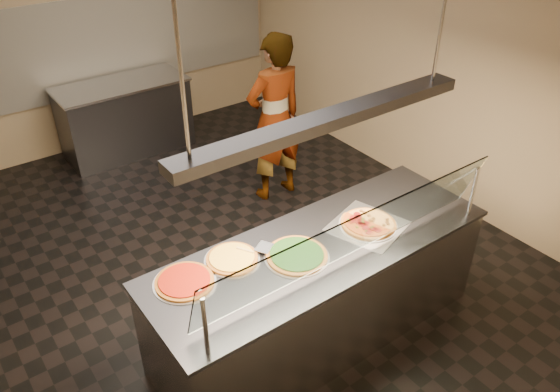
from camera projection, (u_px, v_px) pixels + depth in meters
ground at (227, 247)px, 5.55m from camera, size 5.00×6.00×0.02m
wall_back at (93, 30)px, 6.76m from camera, size 5.00×0.02×3.00m
wall_front at (530, 313)px, 2.69m from camera, size 5.00×0.02×3.00m
wall_right at (415, 54)px, 5.97m from camera, size 0.02×6.00×3.00m
tile_band at (97, 46)px, 6.85m from camera, size 4.90×0.02×1.20m
serving_counter at (319, 291)px, 4.32m from camera, size 2.74×0.94×0.93m
sneeze_guard at (356, 235)px, 3.68m from camera, size 2.50×0.18×0.54m
perforated_tray at (368, 225)px, 4.26m from camera, size 0.64×0.64×0.01m
half_pizza_pepperoni at (358, 227)px, 4.20m from camera, size 0.33×0.47×0.05m
half_pizza_sausage at (377, 219)px, 4.30m from camera, size 0.33×0.47×0.04m
pizza_spinach at (296, 255)px, 3.94m from camera, size 0.47×0.47×0.03m
pizza_cheese at (232, 258)px, 3.91m from camera, size 0.40×0.40×0.03m
pizza_tomato at (184, 281)px, 3.71m from camera, size 0.43×0.43×0.03m
pizza_spatula at (253, 249)px, 3.98m from camera, size 0.26×0.20×0.02m
prep_table at (126, 117)px, 7.05m from camera, size 1.62×0.74×0.93m
worker at (274, 119)px, 5.89m from camera, size 0.70×0.47×1.89m
heat_lamp_housing at (328, 120)px, 3.52m from camera, size 2.30×0.18×0.08m
lamp_rod_left at (181, 71)px, 2.72m from camera, size 0.02×0.02×1.01m
lamp_rod_right at (444, 10)px, 3.71m from camera, size 0.02×0.02×1.01m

